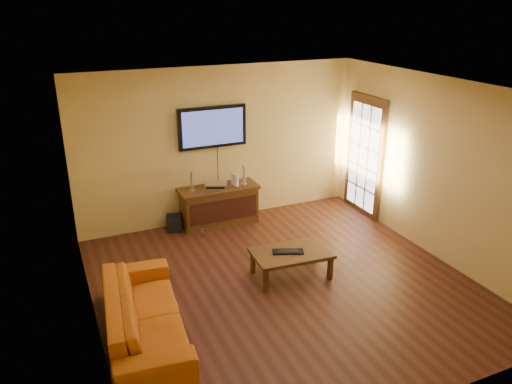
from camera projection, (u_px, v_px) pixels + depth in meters
ground_plane at (284, 284)px, 6.95m from camera, size 5.00×5.00×0.00m
room_walls at (266, 156)px, 6.87m from camera, size 5.00×5.00×5.00m
french_door at (365, 157)px, 8.94m from camera, size 0.07×1.02×2.22m
media_console at (219, 206)px, 8.67m from camera, size 1.37×0.52×0.69m
television at (212, 127)px, 8.37m from camera, size 1.19×0.08×0.70m
coffee_table at (291, 255)px, 7.02m from camera, size 1.13×0.73×0.39m
sofa at (144, 307)px, 5.70m from camera, size 0.84×2.19×0.84m
speaker_left at (192, 182)px, 8.35m from camera, size 0.09×0.09×0.34m
speaker_right at (244, 175)px, 8.64m from camera, size 0.09×0.09×0.34m
av_receiver at (216, 185)px, 8.52m from camera, size 0.44×0.39×0.08m
game_console at (235, 180)px, 8.60m from camera, size 0.09×0.16×0.21m
subwoofer at (174, 223)px, 8.52m from camera, size 0.32×0.32×0.26m
bottle at (202, 232)px, 8.27m from camera, size 0.07×0.07×0.19m
keyboard at (288, 251)px, 6.99m from camera, size 0.46×0.31×0.03m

